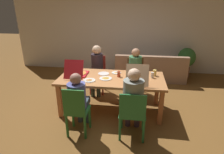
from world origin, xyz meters
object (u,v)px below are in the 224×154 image
(person_3, at_px, (135,69))
(drinking_glass_0, at_px, (152,75))
(person_2, at_px, (133,97))
(couch, at_px, (150,70))
(pizza_box_1, at_px, (77,73))
(chair_1, at_px, (98,73))
(dining_table, at_px, (111,81))
(drinking_glass_2, at_px, (72,67))
(potted_plant, at_px, (186,59))
(chair_2, at_px, (132,113))
(plate_0, at_px, (89,80))
(pizza_box_0, at_px, (137,78))
(person_0, at_px, (78,98))
(chair_0, at_px, (76,111))
(plate_1, at_px, (116,73))
(drinking_glass_3, at_px, (119,74))
(plate_3, at_px, (104,74))
(person_1, at_px, (97,66))
(plate_2, at_px, (106,78))
(chair_3, at_px, (135,74))
(drinking_glass_1, at_px, (155,73))

(person_3, distance_m, drinking_glass_0, 0.81)
(person_2, distance_m, couch, 2.88)
(pizza_box_1, bearing_deg, chair_1, 74.07)
(person_2, bearing_deg, dining_table, 121.61)
(dining_table, distance_m, drinking_glass_2, 1.04)
(potted_plant, bearing_deg, chair_2, -115.80)
(pizza_box_1, xyz_separation_m, plate_0, (0.32, -0.25, -0.04))
(person_3, bearing_deg, pizza_box_1, -147.02)
(pizza_box_0, distance_m, drinking_glass_2, 1.56)
(person_0, relative_size, plate_0, 4.63)
(chair_0, height_order, drinking_glass_0, chair_0)
(pizza_box_1, relative_size, potted_plant, 0.59)
(person_2, height_order, plate_0, person_2)
(person_0, distance_m, plate_1, 1.20)
(chair_0, relative_size, drinking_glass_2, 6.44)
(person_0, bearing_deg, plate_1, 62.79)
(chair_2, xyz_separation_m, drinking_glass_3, (-0.33, 0.97, 0.32))
(chair_1, relative_size, plate_1, 4.54)
(dining_table, distance_m, couch, 2.27)
(person_0, xyz_separation_m, chair_1, (0.00, 1.71, -0.16))
(pizza_box_1, relative_size, drinking_glass_0, 4.72)
(person_2, bearing_deg, person_0, -179.08)
(dining_table, xyz_separation_m, plate_3, (-0.20, 0.19, 0.09))
(chair_1, bearing_deg, plate_1, -49.49)
(dining_table, height_order, couch, couch)
(dining_table, height_order, drinking_glass_2, drinking_glass_2)
(chair_1, xyz_separation_m, couch, (1.39, 1.11, -0.23))
(plate_1, height_order, plate_3, plate_1)
(dining_table, xyz_separation_m, chair_1, (-0.47, 0.92, -0.17))
(pizza_box_0, bearing_deg, person_1, 138.38)
(plate_2, bearing_deg, drinking_glass_0, 10.88)
(plate_3, bearing_deg, drinking_glass_3, -19.78)
(person_1, xyz_separation_m, plate_2, (0.37, -0.88, 0.04))
(dining_table, xyz_separation_m, plate_0, (-0.41, -0.23, 0.09))
(potted_plant, bearing_deg, person_2, -116.74)
(plate_0, distance_m, couch, 2.67)
(drinking_glass_2, bearing_deg, couch, 41.59)
(person_1, bearing_deg, pizza_box_0, -41.62)
(pizza_box_1, relative_size, plate_0, 2.23)
(dining_table, relative_size, person_0, 1.90)
(chair_1, bearing_deg, couch, 38.54)
(chair_3, bearing_deg, dining_table, -116.18)
(person_2, xyz_separation_m, plate_0, (-0.89, 0.54, 0.04))
(drinking_glass_1, relative_size, couch, 0.06)
(dining_table, relative_size, plate_0, 8.81)
(person_1, xyz_separation_m, pizza_box_1, (-0.26, -0.77, 0.09))
(plate_0, bearing_deg, plate_3, 62.68)
(drinking_glass_0, bearing_deg, chair_0, -141.87)
(plate_0, bearing_deg, person_0, -96.35)
(person_0, relative_size, drinking_glass_2, 7.93)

